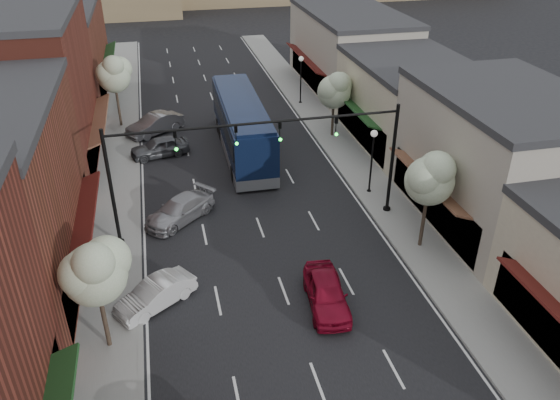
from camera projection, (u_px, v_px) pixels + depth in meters
ground at (294, 317)px, 25.54m from camera, size 160.00×160.00×0.00m
sidewalk_left at (118, 164)px, 39.48m from camera, size 2.80×73.00×0.15m
sidewalk_right at (339, 143)px, 42.78m from camera, size 2.80×73.00×0.15m
curb_left at (138, 162)px, 39.75m from camera, size 0.25×73.00×0.17m
curb_right at (322, 145)px, 42.50m from camera, size 0.25×73.00×0.17m
bldg_left_midfar at (18, 93)px, 36.94m from camera, size 10.14×14.10×10.90m
bldg_left_far at (52, 51)px, 51.08m from camera, size 10.14×18.10×8.40m
bldg_right_midnear at (499, 159)px, 31.35m from camera, size 9.14×12.10×7.90m
bldg_right_midfar at (409, 102)px, 41.86m from camera, size 9.14×12.10×6.40m
bldg_right_far at (349, 50)px, 53.44m from camera, size 9.14×16.10×7.40m
signal_mast_right at (355, 147)px, 31.10m from camera, size 8.22×0.46×7.00m
signal_mast_left at (155, 167)px, 28.89m from camera, size 8.22×0.46×7.00m
tree_right_near at (431, 177)px, 28.29m from camera, size 2.85×2.65×5.95m
tree_right_far at (335, 89)px, 42.03m from camera, size 2.85×2.65×5.43m
tree_left_near at (95, 270)px, 21.77m from camera, size 2.85×2.65×5.69m
tree_left_far at (114, 73)px, 43.54m from camera, size 2.85×2.65×6.13m
lamp_post_near at (373, 151)px, 34.44m from camera, size 0.44×0.44×4.44m
lamp_post_far at (301, 72)px, 49.22m from camera, size 0.44×0.44×4.44m
coach_bus at (242, 126)px, 40.51m from camera, size 3.17×13.42×4.08m
red_hatchback at (326, 293)px, 25.92m from camera, size 2.25×4.63×1.52m
parked_car_b at (156, 294)px, 25.96m from camera, size 4.13×3.43×1.33m
parked_car_c at (180, 210)px, 32.71m from camera, size 4.91×4.63×1.40m
parked_car_d at (160, 147)px, 40.53m from camera, size 4.57×2.58×1.47m
parked_car_e at (155, 124)px, 44.26m from camera, size 4.91×4.10×1.58m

